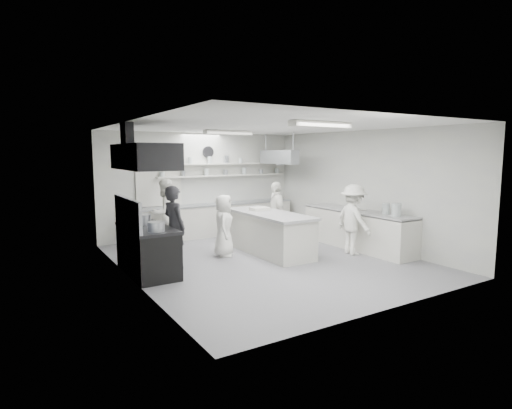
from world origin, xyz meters
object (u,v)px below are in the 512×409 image
prep_island (269,234)px  cook_back (165,213)px  cook_stove (174,227)px  right_counter (357,230)px  back_counter (216,220)px  stove (148,251)px

prep_island → cook_back: cook_back is taller
cook_stove → cook_back: 2.07m
right_counter → cook_back: size_ratio=1.87×
back_counter → stove: bearing=-136.0°
back_counter → right_counter: size_ratio=1.52×
back_counter → prep_island: bearing=-86.8°
stove → right_counter: bearing=-6.5°
right_counter → prep_island: bearing=161.3°
back_counter → cook_stove: (-2.28, -2.70, 0.41)m
cook_stove → cook_back: cook_back is taller
back_counter → cook_back: 1.95m
prep_island → cook_stove: cook_stove is taller
stove → back_counter: back_counter is taller
stove → right_counter: right_counter is taller
stove → prep_island: prep_island is taller
stove → cook_back: 2.43m
cook_stove → cook_back: bearing=-25.3°
prep_island → cook_back: size_ratio=1.45×
cook_stove → right_counter: bearing=-109.9°
stove → cook_back: bearing=62.2°
cook_back → stove: bearing=41.2°
right_counter → cook_back: 4.96m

